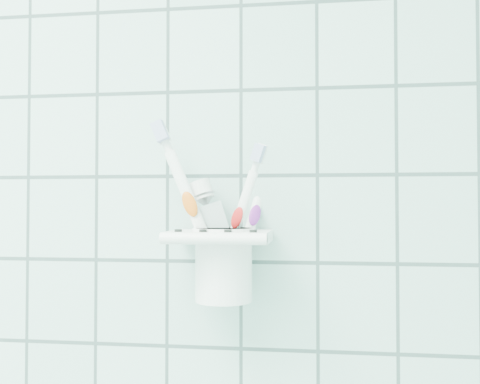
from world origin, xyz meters
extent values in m
cube|color=white|center=(0.64, 1.19, 1.27)|extent=(0.05, 0.02, 0.03)
cube|color=white|center=(0.64, 1.15, 1.28)|extent=(0.12, 0.09, 0.01)
cylinder|color=white|center=(0.64, 1.11, 1.28)|extent=(0.12, 0.01, 0.01)
cylinder|color=black|center=(0.60, 1.12, 1.29)|extent=(0.01, 0.01, 0.00)
cylinder|color=black|center=(0.63, 1.12, 1.29)|extent=(0.01, 0.01, 0.00)
cylinder|color=black|center=(0.66, 1.12, 1.29)|extent=(0.01, 0.01, 0.00)
cylinder|color=black|center=(0.68, 1.12, 1.29)|extent=(0.01, 0.01, 0.00)
cylinder|color=white|center=(0.65, 1.16, 1.25)|extent=(0.07, 0.07, 0.08)
cylinder|color=white|center=(0.65, 1.16, 1.29)|extent=(0.07, 0.07, 0.01)
cylinder|color=black|center=(0.65, 1.16, 1.29)|extent=(0.06, 0.06, 0.00)
cylinder|color=white|center=(0.65, 1.15, 1.31)|extent=(0.09, 0.02, 0.17)
cylinder|color=white|center=(0.65, 1.15, 1.41)|extent=(0.02, 0.01, 0.03)
cube|color=silver|center=(0.65, 1.14, 1.43)|extent=(0.02, 0.01, 0.03)
cube|color=white|center=(0.65, 1.15, 1.43)|extent=(0.02, 0.01, 0.03)
ellipsoid|color=orange|center=(0.65, 1.14, 1.33)|extent=(0.03, 0.01, 0.04)
cylinder|color=white|center=(0.66, 1.15, 1.30)|extent=(0.05, 0.09, 0.15)
cylinder|color=white|center=(0.66, 1.15, 1.39)|extent=(0.02, 0.02, 0.02)
cube|color=silver|center=(0.66, 1.14, 1.40)|extent=(0.02, 0.02, 0.03)
cube|color=white|center=(0.66, 1.15, 1.40)|extent=(0.02, 0.02, 0.03)
ellipsoid|color=purple|center=(0.66, 1.14, 1.32)|extent=(0.02, 0.02, 0.03)
cylinder|color=white|center=(0.63, 1.16, 1.29)|extent=(0.06, 0.03, 0.14)
cylinder|color=white|center=(0.63, 1.16, 1.38)|extent=(0.02, 0.01, 0.02)
cube|color=silver|center=(0.63, 1.16, 1.39)|extent=(0.02, 0.01, 0.02)
cube|color=white|center=(0.63, 1.17, 1.39)|extent=(0.02, 0.01, 0.02)
ellipsoid|color=red|center=(0.63, 1.16, 1.31)|extent=(0.02, 0.01, 0.03)
cube|color=silver|center=(0.66, 1.16, 1.27)|extent=(0.07, 0.02, 0.11)
cube|color=silver|center=(0.66, 1.16, 1.22)|extent=(0.04, 0.01, 0.02)
cone|color=silver|center=(0.66, 1.16, 1.33)|extent=(0.04, 0.04, 0.03)
cylinder|color=white|center=(0.66, 1.16, 1.35)|extent=(0.03, 0.03, 0.03)
camera|label=1|loc=(0.75, 0.54, 1.32)|focal=40.00mm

